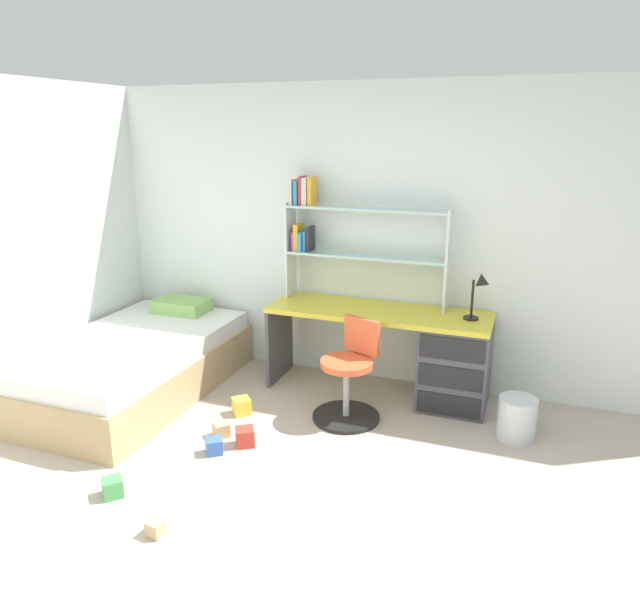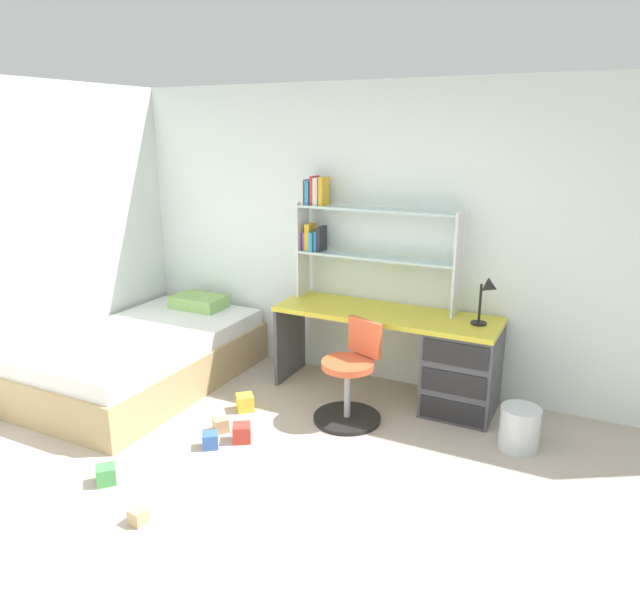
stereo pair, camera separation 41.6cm
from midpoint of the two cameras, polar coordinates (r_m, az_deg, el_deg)
name	(u,v)px [view 2 (the right image)]	position (r m, az deg, el deg)	size (l,w,h in m)	color
ground_plane	(246,554)	(3.38, -3.49, -24.07)	(6.15, 5.88, 0.02)	#B2A393
room_shell	(190,252)	(4.44, -10.00, 4.16)	(6.15, 5.88, 2.54)	silver
desk	(441,359)	(4.78, 14.23, -6.12)	(1.82, 0.58, 0.73)	gold
bookshelf_hutch	(354,232)	(4.91, 5.79, 6.22)	(1.39, 0.22, 1.05)	silver
desk_lamp	(488,294)	(4.54, 18.68, 0.08)	(0.20, 0.17, 0.38)	black
swivel_chair	(350,382)	(4.50, 5.67, -8.52)	(0.52, 0.52, 0.77)	black
bed_platform	(147,357)	(5.25, -14.44, -5.93)	(1.22, 2.03, 0.61)	tan
waste_bin	(519,428)	(4.45, 21.56, -12.03)	(0.28, 0.28, 0.31)	silver
toy_block_red_0	(242,433)	(4.30, -4.86, -13.31)	(0.13, 0.13, 0.13)	red
toy_block_yellow_1	(245,402)	(4.72, -4.82, -10.44)	(0.13, 0.13, 0.13)	gold
toy_block_blue_2	(210,440)	(4.25, -7.88, -13.92)	(0.11, 0.11, 0.11)	#3860B7
toy_block_natural_3	(221,425)	(4.44, -7.00, -12.50)	(0.11, 0.11, 0.11)	tan
toy_block_green_4	(106,475)	(4.01, -17.35, -16.46)	(0.12, 0.12, 0.12)	#479E51
toy_block_natural_5	(138,516)	(3.63, -14.07, -20.31)	(0.09, 0.09, 0.09)	tan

